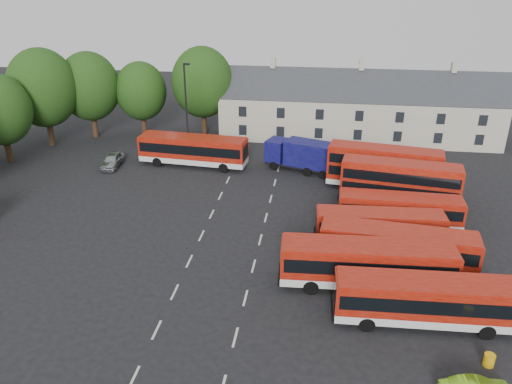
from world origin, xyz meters
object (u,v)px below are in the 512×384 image
bus_row_a (425,298)px  bus_dd_south (400,182)px  box_truck (303,154)px  grit_bin (489,360)px  lamppost (187,110)px  silver_car (112,161)px

bus_row_a → bus_dd_south: bus_dd_south is taller
box_truck → grit_bin: 30.52m
box_truck → grit_bin: size_ratio=10.77×
box_truck → grit_bin: (12.04, -28.00, -1.56)m
bus_row_a → bus_dd_south: bearing=86.4°
box_truck → grit_bin: box_truck is taller
bus_dd_south → bus_row_a: bearing=-83.3°
grit_bin → lamppost: 39.48m
silver_car → lamppost: lamppost is taller
silver_car → grit_bin: silver_car is taller
grit_bin → lamppost: (-25.27, 29.82, 5.55)m
bus_dd_south → box_truck: bearing=149.1°
silver_car → lamppost: bearing=18.4°
bus_row_a → lamppost: (-22.12, 26.49, 4.03)m
silver_car → grit_bin: 42.44m
silver_car → grit_bin: bearing=-43.3°
bus_row_a → lamppost: size_ratio=1.02×
silver_car → bus_dd_south: bearing=-16.0°
bus_row_a → silver_car: (-30.10, 23.05, -1.17)m
box_truck → silver_car: bearing=-156.6°
box_truck → silver_car: size_ratio=1.91×
lamppost → bus_row_a: bearing=-50.1°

